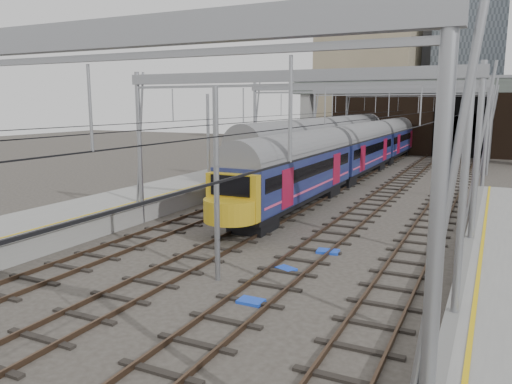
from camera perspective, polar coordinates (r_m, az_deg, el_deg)
The scene contains 12 objects.
ground at distance 17.06m, azimuth -7.83°, elevation -12.01°, with size 160.00×160.00×0.00m, color #38332D.
platform_left at distance 25.30m, azimuth -24.23°, elevation -4.16°, with size 4.32×55.00×1.12m.
tracks at distance 30.15m, azimuth 8.11°, elevation -2.21°, with size 14.40×80.00×0.22m.
overhead_line at distance 35.71m, azimuth 11.60°, elevation 10.17°, with size 16.80×80.00×8.00m.
retaining_wall at distance 65.50m, azimuth 19.41°, elevation 7.72°, with size 28.00×2.75×9.00m.
overbridge at distance 59.77m, azimuth 17.56°, elevation 10.47°, with size 28.00×3.00×9.25m.
city_skyline at distance 84.49m, azimuth 22.39°, elevation 16.64°, with size 37.50×27.50×60.00m.
train_main at distance 52.56m, azimuth 13.85°, elevation 5.49°, with size 2.73×63.03×4.71m.
train_second at distance 56.18m, azimuth 10.44°, elevation 6.07°, with size 3.01×52.16×5.11m.
equip_cover_a at distance 16.60m, azimuth -0.58°, elevation -12.38°, with size 0.83×0.59×0.10m, color blue.
equip_cover_b at distance 22.02m, azimuth 8.22°, elevation -6.74°, with size 0.95×0.67×0.11m, color blue.
equip_cover_c at distance 19.66m, azimuth 3.45°, elevation -8.76°, with size 0.75×0.53×0.09m, color blue.
Camera 1 is at (8.85, -13.11, 6.39)m, focal length 35.00 mm.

